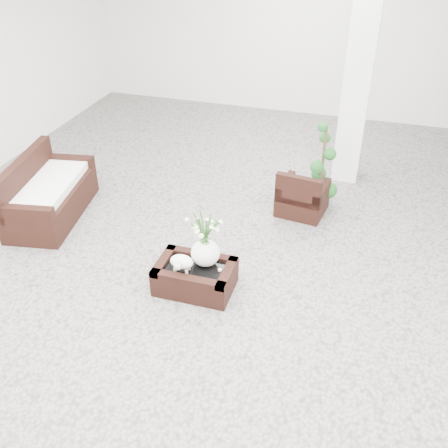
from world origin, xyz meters
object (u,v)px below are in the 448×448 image
(armchair, at_px, (303,191))
(loveseat, at_px, (49,189))
(coffee_table, at_px, (195,278))
(topiary, at_px, (322,166))

(armchair, bearing_deg, loveseat, 26.33)
(coffee_table, height_order, topiary, topiary)
(coffee_table, relative_size, armchair, 1.29)
(topiary, bearing_deg, loveseat, -158.10)
(topiary, bearing_deg, armchair, -124.84)
(coffee_table, distance_m, armchair, 2.31)
(coffee_table, bearing_deg, loveseat, 159.61)
(coffee_table, relative_size, loveseat, 0.54)
(armchair, xyz_separation_m, loveseat, (-3.44, -1.17, 0.09))
(coffee_table, distance_m, loveseat, 2.72)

